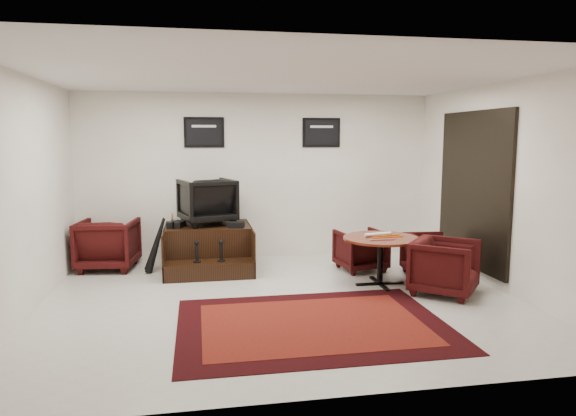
% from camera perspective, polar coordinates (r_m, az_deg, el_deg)
% --- Properties ---
extents(ground, '(6.00, 6.00, 0.00)m').
position_cam_1_polar(ground, '(6.63, -0.62, -10.27)').
color(ground, beige).
rests_on(ground, ground).
extents(room_shell, '(6.02, 5.02, 2.81)m').
position_cam_1_polar(room_shell, '(6.51, 2.73, 5.39)').
color(room_shell, white).
rests_on(room_shell, ground).
extents(area_rug, '(2.96, 2.22, 0.01)m').
position_cam_1_polar(area_rug, '(5.84, 2.73, -12.77)').
color(area_rug, black).
rests_on(area_rug, ground).
extents(shine_podium, '(1.34, 1.38, 0.69)m').
position_cam_1_polar(shine_podium, '(8.25, -8.86, -4.48)').
color(shine_podium, black).
rests_on(shine_podium, ground).
extents(shine_chair, '(0.97, 0.94, 0.81)m').
position_cam_1_polar(shine_chair, '(8.26, -8.99, 1.00)').
color(shine_chair, black).
rests_on(shine_chair, shine_podium).
extents(shoes_pair, '(0.29, 0.32, 0.10)m').
position_cam_1_polar(shoes_pair, '(8.10, -12.32, -1.78)').
color(shoes_pair, black).
rests_on(shoes_pair, shine_podium).
extents(polish_kit, '(0.27, 0.22, 0.08)m').
position_cam_1_polar(polish_kit, '(7.96, -5.77, -1.85)').
color(polish_kit, black).
rests_on(polish_kit, shine_podium).
extents(umbrella_black, '(0.33, 0.12, 0.87)m').
position_cam_1_polar(umbrella_black, '(8.09, -14.40, -4.00)').
color(umbrella_black, black).
rests_on(umbrella_black, ground).
extents(umbrella_hooked, '(0.32, 0.12, 0.87)m').
position_cam_1_polar(umbrella_hooked, '(8.23, -14.49, -3.83)').
color(umbrella_hooked, black).
rests_on(umbrella_hooked, ground).
extents(armchair_side, '(0.94, 0.90, 0.87)m').
position_cam_1_polar(armchair_side, '(8.57, -19.38, -3.55)').
color(armchair_side, black).
rests_on(armchair_side, ground).
extents(meeting_table, '(1.04, 1.04, 0.68)m').
position_cam_1_polar(meeting_table, '(7.30, 10.25, -3.88)').
color(meeting_table, '#4D1B0B').
rests_on(meeting_table, ground).
extents(table_chair_back, '(0.77, 0.74, 0.70)m').
position_cam_1_polar(table_chair_back, '(8.13, 8.07, -4.41)').
color(table_chair_back, black).
rests_on(table_chair_back, ground).
extents(table_chair_window, '(0.68, 0.72, 0.70)m').
position_cam_1_polar(table_chair_window, '(7.99, 15.44, -4.83)').
color(table_chair_window, black).
rests_on(table_chair_window, ground).
extents(table_chair_corner, '(1.07, 1.07, 0.81)m').
position_cam_1_polar(table_chair_corner, '(7.11, 17.04, -5.99)').
color(table_chair_corner, black).
rests_on(table_chair_corner, ground).
extents(paper_roll, '(0.42, 0.14, 0.05)m').
position_cam_1_polar(paper_roll, '(7.37, 9.96, -2.89)').
color(paper_roll, silver).
rests_on(paper_roll, meeting_table).
extents(table_clutter, '(0.57, 0.36, 0.01)m').
position_cam_1_polar(table_clutter, '(7.28, 10.85, -3.20)').
color(table_clutter, '#D25D0B').
rests_on(table_clutter, meeting_table).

